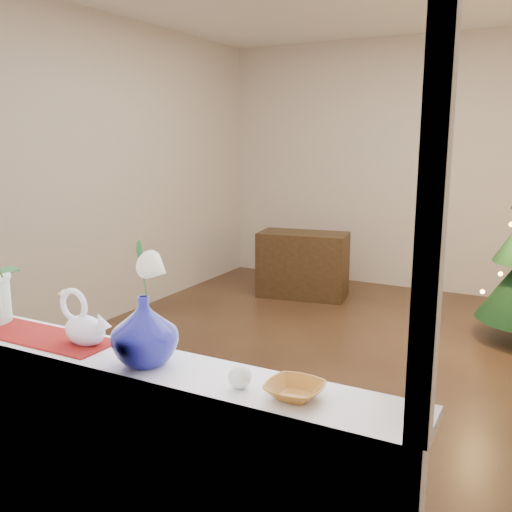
{
  "coord_description": "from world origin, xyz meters",
  "views": [
    {
      "loc": [
        1.33,
        -3.78,
        1.65
      ],
      "look_at": [
        0.06,
        -1.4,
        1.09
      ],
      "focal_mm": 40.0,
      "sensor_mm": 36.0,
      "label": 1
    }
  ],
  "objects": [
    {
      "name": "wall_front",
      "position": [
        0.0,
        -2.5,
        1.35
      ],
      "size": [
        4.5,
        0.1,
        2.7
      ],
      "primitive_type": "cube",
      "color": "beige",
      "rests_on": "ground"
    },
    {
      "name": "swan",
      "position": [
        -0.13,
        -2.35,
        1.02
      ],
      "size": [
        0.25,
        0.18,
        0.19
      ],
      "primitive_type": null,
      "rotation": [
        0.0,
        0.0,
        0.36
      ],
      "color": "silver",
      "rests_on": "windowsill"
    },
    {
      "name": "lily",
      "position": [
        0.18,
        -2.39,
        1.28
      ],
      "size": [
        0.15,
        0.08,
        0.2
      ],
      "primitive_type": null,
      "color": "beige",
      "rests_on": "blue_vase"
    },
    {
      "name": "windowsill",
      "position": [
        0.0,
        -2.37,
        0.9
      ],
      "size": [
        2.2,
        0.26,
        0.04
      ],
      "primitive_type": "cube",
      "color": "white",
      "rests_on": "window_apron"
    },
    {
      "name": "wall_back",
      "position": [
        0.0,
        2.5,
        1.35
      ],
      "size": [
        4.5,
        0.1,
        2.7
      ],
      "primitive_type": "cube",
      "color": "beige",
      "rests_on": "ground"
    },
    {
      "name": "blue_vase",
      "position": [
        0.18,
        -2.39,
        1.05
      ],
      "size": [
        0.26,
        0.26,
        0.26
      ],
      "primitive_type": "imported",
      "rotation": [
        0.0,
        0.0,
        0.04
      ],
      "color": "#0E0F60",
      "rests_on": "windowsill"
    },
    {
      "name": "runner",
      "position": [
        -0.38,
        -2.37,
        0.92
      ],
      "size": [
        0.7,
        0.2,
        0.01
      ],
      "primitive_type": "cube",
      "color": "maroon",
      "rests_on": "windowsill"
    },
    {
      "name": "window_apron",
      "position": [
        0.0,
        -2.46,
        0.44
      ],
      "size": [
        2.2,
        0.08,
        0.88
      ],
      "primitive_type": "cube",
      "color": "white",
      "rests_on": "ground"
    },
    {
      "name": "ground",
      "position": [
        0.0,
        0.0,
        0.0
      ],
      "size": [
        5.0,
        5.0,
        0.0
      ],
      "primitive_type": "plane",
      "color": "#342015",
      "rests_on": "ground"
    },
    {
      "name": "side_table",
      "position": [
        -0.99,
        1.61,
        0.34
      ],
      "size": [
        0.97,
        0.6,
        0.68
      ],
      "primitive_type": "cube",
      "rotation": [
        0.0,
        0.0,
        0.16
      ],
      "color": "black",
      "rests_on": "ground"
    },
    {
      "name": "wall_left",
      "position": [
        -2.25,
        0.0,
        1.35
      ],
      "size": [
        0.1,
        5.0,
        2.7
      ],
      "primitive_type": "cube",
      "color": "beige",
      "rests_on": "ground"
    },
    {
      "name": "amber_dish",
      "position": [
        0.71,
        -2.38,
        0.94
      ],
      "size": [
        0.14,
        0.14,
        0.04
      ],
      "primitive_type": "imported",
      "rotation": [
        0.0,
        0.0,
        -0.01
      ],
      "color": "#9E611B",
      "rests_on": "windowsill"
    },
    {
      "name": "paperweight",
      "position": [
        0.54,
        -2.41,
        0.96
      ],
      "size": [
        0.09,
        0.09,
        0.07
      ],
      "primitive_type": "sphere",
      "rotation": [
        0.0,
        0.0,
        0.35
      ],
      "color": "silver",
      "rests_on": "windowsill"
    },
    {
      "name": "window_frame",
      "position": [
        0.0,
        -2.47,
        1.7
      ],
      "size": [
        2.22,
        0.06,
        1.6
      ],
      "primitive_type": null,
      "color": "white",
      "rests_on": "windowsill"
    }
  ]
}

